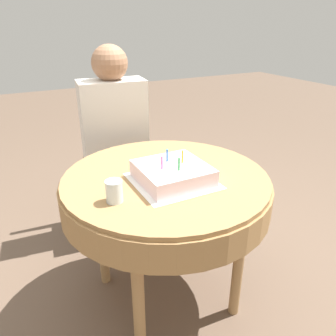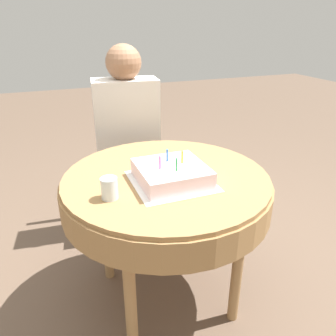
% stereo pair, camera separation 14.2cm
% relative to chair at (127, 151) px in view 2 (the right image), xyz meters
% --- Properties ---
extents(ground_plane, '(12.00, 12.00, 0.00)m').
position_rel_chair_xyz_m(ground_plane, '(-0.02, -0.80, -0.53)').
color(ground_plane, brown).
extents(dining_table, '(0.94, 0.94, 0.71)m').
position_rel_chair_xyz_m(dining_table, '(-0.02, -0.80, 0.09)').
color(dining_table, '#9E7547').
rests_on(dining_table, ground_plane).
extents(chair, '(0.44, 0.44, 0.98)m').
position_rel_chair_xyz_m(chair, '(0.00, 0.00, 0.00)').
color(chair, '#4C331E').
rests_on(chair, ground_plane).
extents(person, '(0.42, 0.33, 1.22)m').
position_rel_chair_xyz_m(person, '(-0.01, -0.09, 0.21)').
color(person, '#9E7051').
rests_on(person, ground_plane).
extents(napkin, '(0.33, 0.33, 0.00)m').
position_rel_chair_xyz_m(napkin, '(-0.02, -0.87, 0.18)').
color(napkin, white).
rests_on(napkin, dining_table).
extents(birthday_cake, '(0.28, 0.28, 0.13)m').
position_rel_chair_xyz_m(birthday_cake, '(-0.02, -0.87, 0.22)').
color(birthday_cake, silver).
rests_on(birthday_cake, dining_table).
extents(drinking_glass, '(0.07, 0.07, 0.09)m').
position_rel_chair_xyz_m(drinking_glass, '(-0.30, -0.92, 0.23)').
color(drinking_glass, silver).
rests_on(drinking_glass, dining_table).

